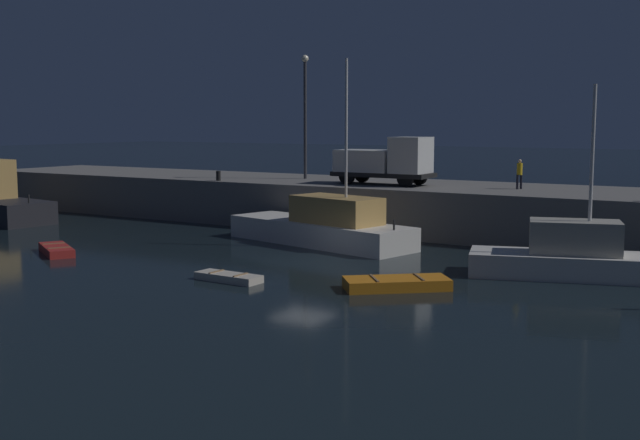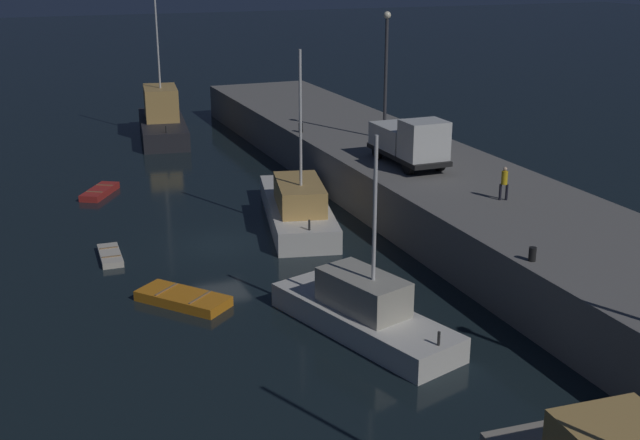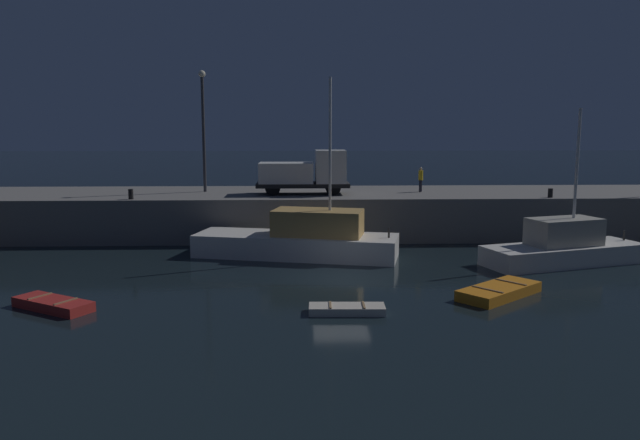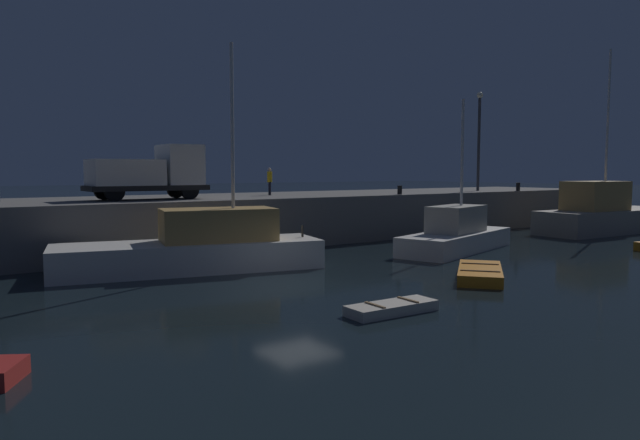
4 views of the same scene
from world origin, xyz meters
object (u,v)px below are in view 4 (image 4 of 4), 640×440
dockworker (270,180)px  fishing_trawler_red (198,247)px  fishing_boat_orange (456,235)px  rowboat_white_mid (480,273)px  rowboat_blue_far (392,308)px  utility_truck (151,173)px  bollard_west (518,187)px  fishing_boat_white (605,215)px  lamp_post_east (479,132)px  bollard_central (400,190)px

dockworker → fishing_trawler_red: bearing=-136.2°
fishing_boat_orange → rowboat_white_mid: 7.60m
fishing_boat_orange → rowboat_white_mid: (-5.06, -5.64, -0.62)m
fishing_boat_orange → rowboat_blue_far: bearing=-145.8°
rowboat_blue_far → utility_truck: utility_truck is taller
utility_truck → dockworker: bearing=7.9°
bollard_west → utility_truck: bearing=174.1°
fishing_boat_orange → fishing_boat_white: bearing=1.4°
dockworker → fishing_boat_orange: bearing=-61.1°
dockworker → bollard_west: bearing=-11.4°
fishing_boat_white → bollard_west: size_ratio=19.86×
fishing_boat_white → rowboat_blue_far: fishing_boat_white is taller
rowboat_blue_far → lamp_post_east: lamp_post_east is taller
fishing_trawler_red → lamp_post_east: lamp_post_east is taller
lamp_post_east → bollard_central: size_ratio=13.01×
lamp_post_east → utility_truck: lamp_post_east is taller
fishing_trawler_red → fishing_boat_orange: fishing_trawler_red is taller
fishing_trawler_red → dockworker: bearing=43.8°
fishing_boat_white → lamp_post_east: size_ratio=1.69×
utility_truck → bollard_west: bearing=-5.9°
fishing_boat_white → rowboat_blue_far: size_ratio=4.22×
utility_truck → bollard_central: size_ratio=10.66×
rowboat_blue_far → dockworker: bearing=70.5°
fishing_boat_orange → bollard_central: size_ratio=16.01×
rowboat_blue_far → dockworker: dockworker is taller
bollard_west → bollard_central: bollard_west is taller
fishing_boat_orange → dockworker: size_ratio=5.42×
fishing_trawler_red → bollard_west: (25.71, 3.65, 1.97)m
rowboat_blue_far → bollard_central: 19.07m
rowboat_white_mid → bollard_central: 13.75m
rowboat_blue_far → dockworker: 18.46m
fishing_trawler_red → dockworker: size_ratio=6.91×
rowboat_blue_far → bollard_central: (13.02, 13.67, 2.72)m
fishing_boat_orange → dockworker: 11.13m
bollard_central → lamp_post_east: bearing=10.2°
fishing_trawler_red → fishing_boat_white: 27.44m
utility_truck → fishing_trawler_red: bearing=-92.9°
fishing_trawler_red → utility_truck: fishing_trawler_red is taller
fishing_boat_orange → bollard_central: bearing=73.8°
fishing_trawler_red → rowboat_white_mid: fishing_trawler_red is taller
fishing_boat_orange → lamp_post_east: (10.79, 7.65, 5.88)m
bollard_west → bollard_central: (-11.13, 0.20, -0.03)m
bollard_central → fishing_boat_orange: bearing=-106.2°
rowboat_white_mid → bollard_central: size_ratio=7.38×
fishing_boat_white → utility_truck: fishing_boat_white is taller
rowboat_blue_far → dockworker: (6.06, 17.11, 3.35)m
dockworker → bollard_west: size_ratio=2.68×
fishing_boat_orange → utility_truck: (-12.51, 8.46, 3.09)m
rowboat_blue_far → utility_truck: size_ratio=0.49×
bollard_central → fishing_boat_white: bearing=-23.9°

